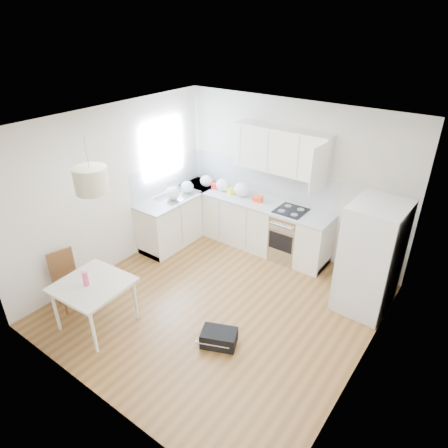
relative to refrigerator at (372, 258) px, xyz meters
name	(u,v)px	position (x,y,z in m)	size (l,w,h in m)	color
floor	(218,305)	(-1.76, -1.29, -0.84)	(4.20, 4.20, 0.00)	brown
ceiling	(217,126)	(-1.76, -1.29, 1.86)	(4.20, 4.20, 0.00)	white
wall_back	(291,179)	(-1.76, 0.81, 0.51)	(4.20, 4.20, 0.00)	beige
wall_left	(114,190)	(-3.86, -1.29, 0.51)	(4.20, 4.20, 0.00)	beige
wall_right	(373,281)	(0.34, -1.29, 0.51)	(4.20, 4.20, 0.00)	beige
window_glassblock	(163,149)	(-3.84, -0.14, 0.91)	(0.02, 1.00, 1.00)	#BFE0F9
cabinets_back	(250,223)	(-2.36, 0.51, -0.40)	(3.00, 0.60, 0.88)	white
cabinets_left	(180,217)	(-3.56, -0.09, -0.40)	(0.60, 1.80, 0.88)	white
counter_back	(251,200)	(-2.36, 0.51, 0.06)	(3.02, 0.64, 0.04)	#B0B2B5
counter_left	(179,195)	(-3.56, -0.09, 0.06)	(0.64, 1.82, 0.04)	#B0B2B5
backsplash_back	(261,179)	(-2.36, 0.80, 0.37)	(3.00, 0.01, 0.58)	silver
backsplash_left	(166,176)	(-3.85, -0.09, 0.37)	(0.01, 1.80, 0.58)	silver
upper_cabinets	(281,151)	(-1.91, 0.65, 1.04)	(1.70, 0.32, 0.75)	white
range_oven	(289,236)	(-1.56, 0.51, -0.40)	(0.50, 0.61, 0.88)	#BABDBF
sink	(177,195)	(-3.56, -0.14, 0.08)	(0.50, 0.80, 0.16)	#BABDBF
refrigerator	(372,258)	(0.00, 0.00, 0.00)	(0.81, 0.84, 1.67)	silver
dining_table	(93,288)	(-2.86, -2.61, -0.21)	(0.94, 0.94, 0.70)	beige
dining_chair	(69,281)	(-3.52, -2.57, -0.40)	(0.37, 0.37, 0.87)	#4B2A16
drink_bottle	(85,277)	(-2.89, -2.67, -0.01)	(0.07, 0.07, 0.25)	#E43F7E
gym_bag	(219,338)	(-1.26, -1.92, -0.73)	(0.46, 0.30, 0.21)	black
pendant_lamp	(91,180)	(-2.69, -2.48, 1.34)	(0.40, 0.40, 0.31)	#B7AE8D
grocery_bag_a	(206,181)	(-3.38, 0.51, 0.20)	(0.25, 0.21, 0.22)	white
grocery_bag_b	(223,185)	(-2.99, 0.51, 0.21)	(0.27, 0.23, 0.25)	white
grocery_bag_c	(242,190)	(-2.57, 0.52, 0.22)	(0.30, 0.25, 0.27)	white
grocery_bag_d	(187,187)	(-3.49, 0.07, 0.19)	(0.24, 0.21, 0.22)	white
grocery_bag_e	(173,193)	(-3.49, -0.32, 0.20)	(0.27, 0.23, 0.24)	white
snack_orange	(258,199)	(-2.21, 0.49, 0.14)	(0.17, 0.10, 0.11)	red
snack_yellow	(231,191)	(-2.80, 0.49, 0.14)	(0.16, 0.10, 0.11)	yellow
snack_red	(216,186)	(-3.15, 0.51, 0.14)	(0.17, 0.11, 0.12)	red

